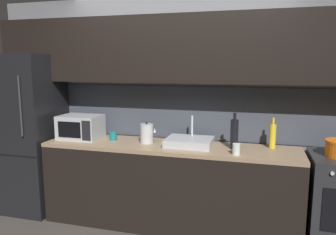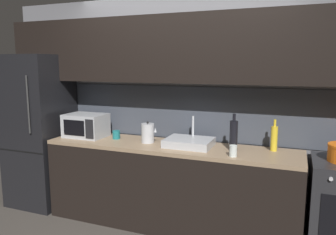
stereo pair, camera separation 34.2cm
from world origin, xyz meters
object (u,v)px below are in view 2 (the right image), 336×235
at_px(kettle, 148,133).
at_px(mug_teal, 116,135).
at_px(refrigerator, 40,130).
at_px(wine_bottle_yellow, 274,138).
at_px(wine_bottle_dark, 234,135).
at_px(microwave, 86,125).
at_px(mug_clear, 233,151).

distance_m(kettle, mug_teal, 0.42).
relative_size(refrigerator, kettle, 7.98).
bearing_deg(kettle, wine_bottle_yellow, 6.13).
relative_size(wine_bottle_dark, wine_bottle_yellow, 1.17).
xyz_separation_m(refrigerator, wine_bottle_dark, (2.41, 0.02, 0.13)).
distance_m(microwave, wine_bottle_yellow, 2.11).
distance_m(microwave, mug_clear, 1.78).
xyz_separation_m(kettle, wine_bottle_dark, (0.93, 0.00, 0.05)).
distance_m(refrigerator, wine_bottle_yellow, 2.79).
distance_m(refrigerator, mug_teal, 1.07).
distance_m(refrigerator, microwave, 0.69).
relative_size(microwave, wine_bottle_dark, 1.25).
bearing_deg(refrigerator, wine_bottle_dark, 0.55).
height_order(wine_bottle_dark, mug_clear, wine_bottle_dark).
bearing_deg(wine_bottle_yellow, mug_clear, -133.46).
xyz_separation_m(wine_bottle_dark, mug_teal, (-1.34, 0.03, -0.11)).
xyz_separation_m(microwave, kettle, (0.80, 0.00, -0.03)).
bearing_deg(wine_bottle_yellow, wine_bottle_dark, -159.72).
xyz_separation_m(microwave, mug_teal, (0.39, 0.03, -0.09)).
height_order(microwave, mug_clear, microwave).
distance_m(microwave, mug_teal, 0.40).
xyz_separation_m(refrigerator, mug_teal, (1.07, 0.05, 0.02)).
bearing_deg(mug_teal, wine_bottle_dark, -1.13).
height_order(refrigerator, mug_teal, refrigerator).
height_order(refrigerator, kettle, refrigerator).
distance_m(microwave, kettle, 0.80).
xyz_separation_m(wine_bottle_yellow, mug_clear, (-0.33, -0.35, -0.08)).
height_order(microwave, kettle, microwave).
xyz_separation_m(microwave, wine_bottle_dark, (1.73, 0.00, 0.02)).
bearing_deg(wine_bottle_yellow, kettle, -173.87).
distance_m(refrigerator, wine_bottle_dark, 2.41).
xyz_separation_m(microwave, wine_bottle_yellow, (2.10, 0.14, -0.01)).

